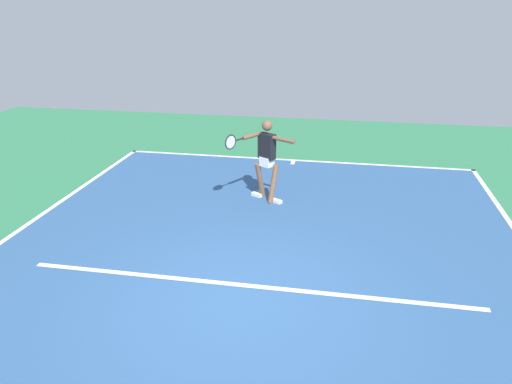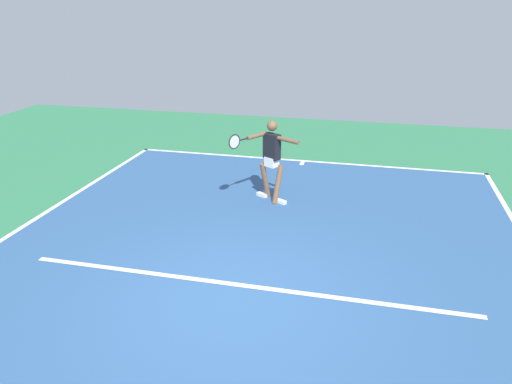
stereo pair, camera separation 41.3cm
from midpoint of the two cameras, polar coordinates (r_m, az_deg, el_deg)
name	(u,v)px [view 1 (the left image)]	position (r m, az deg, el deg)	size (l,w,h in m)	color
ground_plane	(240,301)	(7.05, -3.56, -12.49)	(23.00, 23.00, 0.00)	#2D754C
court_surface	(240,301)	(7.05, -3.56, -12.48)	(9.01, 13.29, 0.00)	#2D5484
court_line_baseline_near	(294,160)	(12.96, 3.48, 3.69)	(9.01, 0.10, 0.01)	white
court_line_service	(246,285)	(7.38, -2.79, -10.76)	(6.75, 0.10, 0.01)	white
court_line_centre_mark	(293,162)	(12.77, 3.36, 3.43)	(0.10, 0.30, 0.01)	white
tennis_player	(266,156)	(10.02, -0.04, 4.21)	(1.29, 1.04, 1.70)	brown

